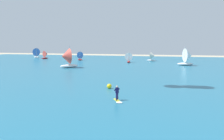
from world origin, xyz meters
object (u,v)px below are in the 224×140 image
at_px(sailboat_anchored_offshore, 66,58).
at_px(marker_buoy, 109,86).
at_px(sailboat_far_left, 79,56).
at_px(sailboat_mid_right, 46,55).
at_px(sailboat_trailing, 188,57).
at_px(sailboat_center_horizon, 152,56).
at_px(sailboat_near_shore, 36,53).
at_px(kitesurfer, 117,96).
at_px(sailboat_heeled_over, 129,58).

xyz_separation_m(sailboat_anchored_offshore, marker_buoy, (16.57, -20.97, -2.19)).
bearing_deg(marker_buoy, sailboat_far_left, 117.10).
xyz_separation_m(sailboat_mid_right, sailboat_trailing, (51.87, -12.69, 0.83)).
bearing_deg(sailboat_center_horizon, sailboat_near_shore, 174.45).
distance_m(kitesurfer, sailboat_heeled_over, 45.28).
relative_size(sailboat_center_horizon, sailboat_mid_right, 1.01).
bearing_deg(sailboat_center_horizon, sailboat_mid_right, 178.77).
relative_size(sailboat_mid_right, sailboat_far_left, 1.02).
bearing_deg(sailboat_heeled_over, sailboat_far_left, 165.49).
bearing_deg(sailboat_mid_right, sailboat_anchored_offshore, -50.30).
relative_size(kitesurfer, sailboat_heeled_over, 0.56).
distance_m(kitesurfer, sailboat_trailing, 41.54).
bearing_deg(sailboat_far_left, sailboat_mid_right, 169.87).
xyz_separation_m(sailboat_trailing, marker_buoy, (-13.93, -34.02, -2.13)).
relative_size(sailboat_anchored_offshore, sailboat_trailing, 1.03).
bearing_deg(marker_buoy, kitesurfer, -67.52).
bearing_deg(kitesurfer, sailboat_heeled_over, 97.48).
bearing_deg(sailboat_mid_right, sailboat_trailing, -13.75).
bearing_deg(sailboat_far_left, sailboat_center_horizon, 4.07).
bearing_deg(sailboat_anchored_offshore, marker_buoy, -51.68).
bearing_deg(sailboat_trailing, sailboat_far_left, 164.75).
height_order(kitesurfer, sailboat_far_left, sailboat_far_left).
xyz_separation_m(sailboat_center_horizon, sailboat_trailing, (10.26, -11.79, 0.81)).
height_order(sailboat_heeled_over, sailboat_far_left, sailboat_heeled_over).
bearing_deg(sailboat_heeled_over, sailboat_anchored_offshore, -125.96).
height_order(kitesurfer, sailboat_heeled_over, sailboat_heeled_over).
height_order(sailboat_mid_right, marker_buoy, sailboat_mid_right).
xyz_separation_m(sailboat_heeled_over, sailboat_far_left, (-19.02, 4.92, -0.01)).
relative_size(sailboat_anchored_offshore, sailboat_far_left, 1.57).
height_order(sailboat_heeled_over, sailboat_near_shore, sailboat_near_shore).
relative_size(sailboat_center_horizon, marker_buoy, 5.34).
bearing_deg(marker_buoy, sailboat_trailing, 67.73).
height_order(sailboat_heeled_over, sailboat_anchored_offshore, sailboat_anchored_offshore).
bearing_deg(sailboat_far_left, kitesurfer, -63.42).
relative_size(sailboat_heeled_over, marker_buoy, 5.23).
distance_m(sailboat_far_left, sailboat_trailing, 37.76).
bearing_deg(marker_buoy, sailboat_mid_right, 129.09).
bearing_deg(marker_buoy, sailboat_heeled_over, 95.09).
height_order(sailboat_trailing, marker_buoy, sailboat_trailing).
bearing_deg(marker_buoy, sailboat_near_shore, 131.63).
xyz_separation_m(sailboat_heeled_over, sailboat_mid_right, (-34.47, 7.68, 0.02)).
height_order(kitesurfer, sailboat_trailing, sailboat_trailing).
bearing_deg(sailboat_near_shore, sailboat_mid_right, -28.76).
height_order(kitesurfer, sailboat_near_shore, sailboat_near_shore).
relative_size(sailboat_center_horizon, sailboat_anchored_offshore, 0.65).
bearing_deg(sailboat_center_horizon, sailboat_trailing, -48.97).
height_order(sailboat_near_shore, marker_buoy, sailboat_near_shore).
xyz_separation_m(sailboat_near_shore, sailboat_anchored_offshore, (28.33, -29.56, 0.43)).
height_order(sailboat_anchored_offshore, sailboat_trailing, sailboat_anchored_offshore).
height_order(sailboat_center_horizon, sailboat_mid_right, sailboat_center_horizon).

